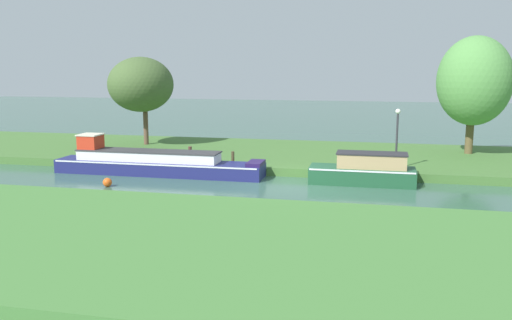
% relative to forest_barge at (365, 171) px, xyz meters
% --- Properties ---
extents(ground_plane, '(120.00, 120.00, 0.00)m').
position_rel_forest_barge_xyz_m(ground_plane, '(-3.24, -1.20, -0.60)').
color(ground_plane, '#365C4B').
extents(riverbank_far, '(72.00, 10.00, 0.40)m').
position_rel_forest_barge_xyz_m(riverbank_far, '(-3.24, 5.80, -0.40)').
color(riverbank_far, '#436E32').
rests_on(riverbank_far, ground_plane).
extents(riverbank_near, '(72.00, 10.00, 0.40)m').
position_rel_forest_barge_xyz_m(riverbank_near, '(-3.24, -10.20, -0.40)').
color(riverbank_near, '#437837').
rests_on(riverbank_near, ground_plane).
extents(forest_barge, '(4.66, 1.53, 1.43)m').
position_rel_forest_barge_xyz_m(forest_barge, '(0.00, 0.00, 0.00)').
color(forest_barge, '#1E5031').
rests_on(forest_barge, ground_plane).
extents(navy_narrowboat, '(10.38, 1.64, 1.89)m').
position_rel_forest_barge_xyz_m(navy_narrowboat, '(-10.09, -0.00, -0.05)').
color(navy_narrowboat, navy).
rests_on(navy_narrowboat, ground_plane).
extents(willow_tree_left, '(3.87, 4.26, 5.37)m').
position_rel_forest_barge_xyz_m(willow_tree_left, '(-13.54, 6.38, 3.51)').
color(willow_tree_left, brown).
rests_on(willow_tree_left, riverbank_far).
extents(willow_tree_centre, '(3.95, 3.98, 6.43)m').
position_rel_forest_barge_xyz_m(willow_tree_centre, '(5.52, 7.08, 3.81)').
color(willow_tree_centre, brown).
rests_on(willow_tree_centre, riverbank_far).
extents(lamp_post, '(0.24, 0.24, 2.85)m').
position_rel_forest_barge_xyz_m(lamp_post, '(1.40, 1.91, 1.59)').
color(lamp_post, '#333338').
rests_on(lamp_post, riverbank_far).
extents(mooring_post_near, '(0.18, 0.18, 0.83)m').
position_rel_forest_barge_xyz_m(mooring_post_near, '(-8.66, 1.23, 0.21)').
color(mooring_post_near, '#51322A').
rests_on(mooring_post_near, riverbank_far).
extents(mooring_post_far, '(0.15, 0.15, 0.66)m').
position_rel_forest_barge_xyz_m(mooring_post_far, '(-6.43, 1.23, 0.13)').
color(mooring_post_far, '#433924').
rests_on(mooring_post_far, riverbank_far).
extents(channel_buoy, '(0.39, 0.39, 0.39)m').
position_rel_forest_barge_xyz_m(channel_buoy, '(-10.98, -3.04, -0.41)').
color(channel_buoy, '#E55919').
rests_on(channel_buoy, ground_plane).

